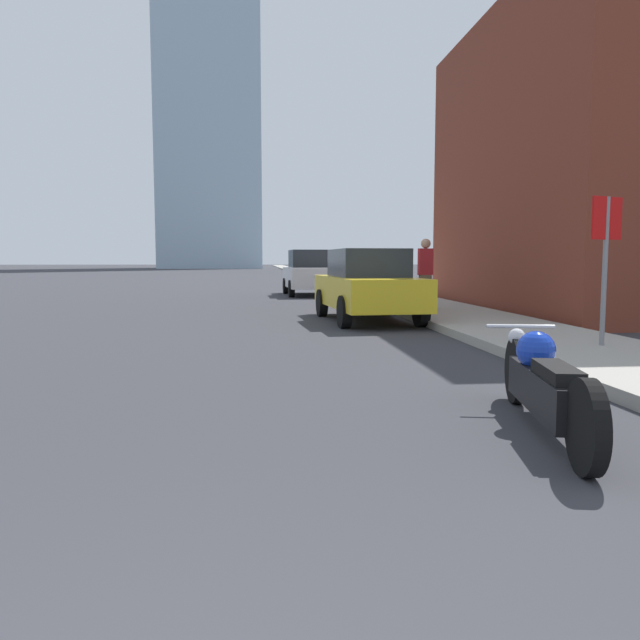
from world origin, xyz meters
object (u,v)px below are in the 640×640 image
(motorcycle, at_px, (543,383))
(pedestrian, at_px, (425,272))
(parked_car_yellow, at_px, (367,285))
(parked_car_white, at_px, (311,273))
(stop_sign, at_px, (606,244))

(motorcycle, xyz_separation_m, pedestrian, (1.94, 10.81, 0.68))
(parked_car_yellow, bearing_deg, motorcycle, -94.89)
(parked_car_yellow, bearing_deg, parked_car_white, 88.31)
(parked_car_yellow, xyz_separation_m, parked_car_white, (-0.41, 10.55, 0.06))
(parked_car_yellow, xyz_separation_m, stop_sign, (2.48, -5.33, 0.77))
(motorcycle, bearing_deg, stop_sign, 65.69)
(parked_car_yellow, relative_size, pedestrian, 2.54)
(stop_sign, xyz_separation_m, pedestrian, (-0.69, 7.08, -0.53))
(parked_car_yellow, relative_size, stop_sign, 2.12)
(stop_sign, relative_size, pedestrian, 1.20)
(motorcycle, xyz_separation_m, parked_car_white, (-0.26, 19.61, 0.49))
(stop_sign, bearing_deg, pedestrian, 95.58)
(motorcycle, bearing_deg, parked_car_white, 101.70)
(motorcycle, relative_size, stop_sign, 1.25)
(parked_car_white, bearing_deg, parked_car_yellow, -90.04)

